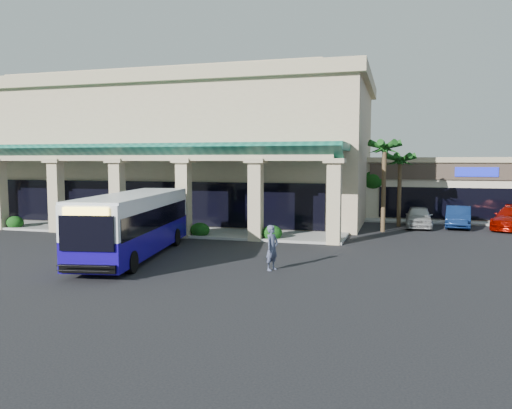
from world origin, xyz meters
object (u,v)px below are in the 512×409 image
(transit_bus, at_px, (135,225))
(pedestrian, at_px, (272,248))
(car_white, at_px, (458,217))
(car_silver, at_px, (419,217))

(transit_bus, xyz_separation_m, pedestrian, (7.12, -1.15, -0.56))
(pedestrian, bearing_deg, transit_bus, 101.89)
(transit_bus, xyz_separation_m, car_white, (16.28, 15.53, -0.78))
(pedestrian, distance_m, car_silver, 17.23)
(pedestrian, relative_size, car_silver, 0.44)
(pedestrian, xyz_separation_m, car_silver, (6.53, 15.95, -0.22))
(pedestrian, distance_m, car_white, 19.03)
(pedestrian, xyz_separation_m, car_white, (9.16, 16.68, -0.21))
(car_silver, distance_m, car_white, 2.73)
(pedestrian, relative_size, car_white, 0.42)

